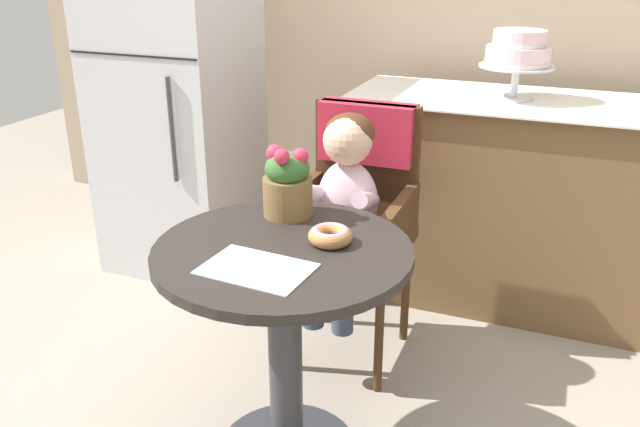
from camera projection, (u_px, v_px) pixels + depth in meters
cafe_table at (284, 314)px, 1.88m from camera, size 0.72×0.72×0.72m
wicker_chair at (358, 192)px, 2.43m from camera, size 0.42×0.45×0.95m
seated_child at (344, 196)px, 2.28m from camera, size 0.27×0.32×0.73m
paper_napkin at (257, 269)px, 1.68m from camera, size 0.29×0.21×0.00m
donut_front at (330, 235)px, 1.82m from camera, size 0.12×0.12×0.04m
flower_vase at (287, 182)px, 1.98m from camera, size 0.15×0.15×0.23m
display_counter at (527, 204)px, 2.83m from camera, size 1.56×0.62×0.90m
tiered_cake_stand at (518, 53)px, 2.63m from camera, size 0.30×0.30×0.28m
refrigerator at (176, 92)px, 3.06m from camera, size 0.64×0.63×1.70m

